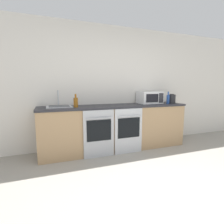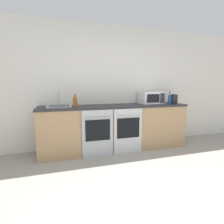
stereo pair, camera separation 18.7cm
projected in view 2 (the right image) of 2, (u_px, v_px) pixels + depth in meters
name	position (u px, v px, depth m)	size (l,w,h in m)	color
ground_plane	(177.00, 214.00, 1.81)	(16.00, 16.00, 0.00)	gray
wall_back	(111.00, 87.00, 3.87)	(10.00, 0.06, 2.60)	silver
counter_back	(115.00, 127.00, 3.67)	(3.06, 0.65, 0.93)	tan
oven_left	(98.00, 133.00, 3.23)	(0.58, 0.06, 0.89)	#A8AAAF
oven_right	(128.00, 131.00, 3.40)	(0.58, 0.06, 0.89)	#B7BABF
microwave	(151.00, 98.00, 3.93)	(0.50, 0.38, 0.26)	silver
bottle_amber	(75.00, 102.00, 3.25)	(0.08, 0.08, 0.25)	#8C5114
bottle_blue	(170.00, 99.00, 3.82)	(0.07, 0.07, 0.27)	#234793
kettle	(174.00, 99.00, 3.90)	(0.17, 0.17, 0.21)	#232326
sink	(59.00, 106.00, 3.34)	(0.46, 0.43, 0.31)	#B7BABF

